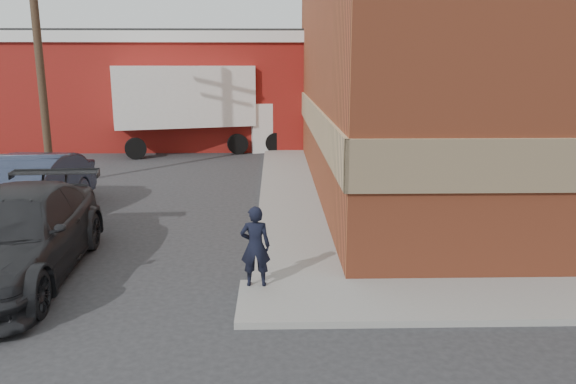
# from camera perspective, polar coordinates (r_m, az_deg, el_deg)

# --- Properties ---
(ground) EXTENTS (90.00, 90.00, 0.00)m
(ground) POSITION_cam_1_polar(r_m,az_deg,el_deg) (10.81, -2.16, -9.48)
(ground) COLOR #28282B
(ground) RESTS_ON ground
(brick_building) EXTENTS (14.25, 18.25, 9.36)m
(brick_building) POSITION_cam_1_polar(r_m,az_deg,el_deg) (20.73, 23.00, 13.57)
(brick_building) COLOR #A5482A
(brick_building) RESTS_ON ground
(sidewalk_west) EXTENTS (1.80, 18.00, 0.12)m
(sidewalk_west) POSITION_cam_1_polar(r_m,az_deg,el_deg) (19.42, -0.06, 0.94)
(sidewalk_west) COLOR gray
(sidewalk_west) RESTS_ON ground
(warehouse) EXTENTS (16.30, 8.30, 5.60)m
(warehouse) POSITION_cam_1_polar(r_m,az_deg,el_deg) (30.64, -13.20, 10.25)
(warehouse) COLOR maroon
(warehouse) RESTS_ON ground
(utility_pole) EXTENTS (2.00, 0.26, 9.00)m
(utility_pole) POSITION_cam_1_polar(r_m,az_deg,el_deg) (20.48, -24.08, 13.67)
(utility_pole) COLOR #4A3425
(utility_pole) RESTS_ON ground
(man) EXTENTS (0.56, 0.37, 1.51)m
(man) POSITION_cam_1_polar(r_m,az_deg,el_deg) (10.27, -3.34, -5.51)
(man) COLOR black
(man) RESTS_ON sidewalk_south
(sedan) EXTENTS (2.04, 5.08, 1.64)m
(sedan) POSITION_cam_1_polar(r_m,az_deg,el_deg) (16.83, -24.67, 0.48)
(sedan) COLOR #2F374E
(sedan) RESTS_ON ground
(suv_b) EXTENTS (2.76, 6.03, 1.71)m
(suv_b) POSITION_cam_1_polar(r_m,az_deg,el_deg) (12.09, -26.12, -4.08)
(suv_b) COLOR #252528
(suv_b) RESTS_ON ground
(box_truck) EXTENTS (8.39, 4.52, 3.97)m
(box_truck) POSITION_cam_1_polar(r_m,az_deg,el_deg) (26.48, -8.90, 8.91)
(box_truck) COLOR white
(box_truck) RESTS_ON ground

